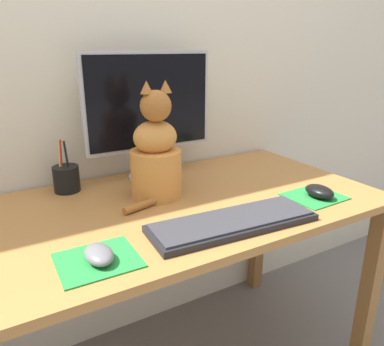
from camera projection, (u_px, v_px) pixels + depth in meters
wall_back at (116, 20)px, 1.28m from camera, size 7.00×0.04×2.50m
desk at (168, 231)px, 1.18m from camera, size 1.35×0.69×0.70m
monitor at (150, 110)px, 1.30m from camera, size 0.47×0.17×0.45m
keyboard at (233, 222)px, 1.00m from camera, size 0.47×0.18×0.02m
mousepad_left at (98, 260)px, 0.84m from camera, size 0.18×0.16×0.00m
mousepad_right at (314, 196)px, 1.20m from camera, size 0.18×0.16×0.00m
computer_mouse_left at (99, 254)px, 0.83m from camera, size 0.06×0.10×0.03m
computer_mouse_right at (319, 191)px, 1.18m from camera, size 0.07×0.10×0.04m
cat at (157, 155)px, 1.17m from camera, size 0.24×0.19×0.37m
pen_cup at (66, 178)px, 1.24m from camera, size 0.08×0.08×0.17m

